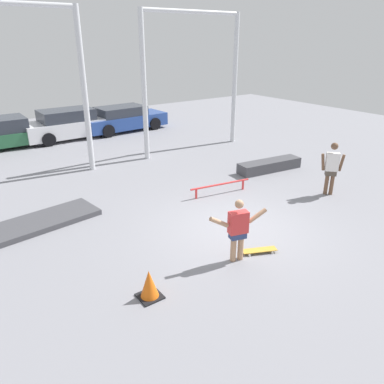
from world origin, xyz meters
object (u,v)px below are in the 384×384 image
parked_car_white (70,124)px  manual_pad (31,225)px  bystander (332,166)px  traffic_cone (149,284)px  parked_car_blue (123,119)px  grind_rail (220,186)px  skateboarder (238,228)px  grind_box (269,166)px  skateboard (259,250)px

parked_car_white → manual_pad: bearing=-116.1°
manual_pad → bystander: 8.86m
bystander → traffic_cone: bystander is taller
parked_car_blue → grind_rail: bearing=-101.4°
skateboarder → manual_pad: size_ratio=0.41×
manual_pad → bystander: (8.24, -3.15, 0.85)m
skateboarder → bystander: (4.91, 1.14, 0.13)m
parked_car_blue → grind_box: bearing=-83.7°
skateboard → bystander: (4.28, 1.22, 0.86)m
grind_box → parked_car_white: 10.08m
parked_car_blue → traffic_cone: bearing=-117.2°
skateboard → grind_rail: bearing=88.9°
manual_pad → parked_car_white: 9.58m
skateboard → grind_box: (4.46, 3.91, 0.13)m
skateboarder → skateboard: bearing=7.8°
skateboard → parked_car_white: parked_car_white is taller
skateboard → parked_car_white: 13.02m
skateboard → grind_box: grind_box is taller
parked_car_white → parked_car_blue: bearing=-1.0°
grind_rail → parked_car_blue: 9.86m
skateboard → traffic_cone: (-2.85, 0.08, 0.22)m
skateboard → parked_car_blue: (2.98, 12.99, 0.57)m
grind_box → skateboarder: bearing=-143.1°
skateboarder → parked_car_white: skateboarder is taller
grind_rail → parked_car_blue: (1.46, 9.75, 0.36)m
skateboarder → bystander: bystander is taller
parked_car_blue → traffic_cone: (-5.84, -12.91, -0.34)m
grind_rail → bystander: bearing=-36.3°
skateboarder → bystander: 5.04m
skateboard → grind_rail: grind_rail is taller
grind_box → parked_car_white: size_ratio=0.57×
grind_box → grind_rail: 3.00m
bystander → skateboard: bearing=60.7°
grind_box → grind_rail: size_ratio=1.23×
skateboarder → traffic_cone: (-2.22, -0.00, -0.50)m
grind_box → manual_pad: size_ratio=0.72×
grind_box → traffic_cone: size_ratio=4.33×
grind_box → manual_pad: (-8.42, 0.47, -0.12)m
parked_car_white → bystander: (4.13, -11.78, 0.24)m
skateboard → parked_car_white: (0.15, 13.01, 0.62)m
manual_pad → bystander: bystander is taller
parked_car_blue → bystander: bearing=-86.6°
parked_car_white → parked_car_blue: 2.84m
grind_rail → traffic_cone: traffic_cone is taller
grind_rail → grind_box: bearing=12.8°
manual_pad → grind_rail: grind_rail is taller
skateboard → bystander: bystander is taller
parked_car_blue → skateboarder: bearing=-108.5°
skateboard → traffic_cone: 2.86m
manual_pad → parked_car_blue: 11.08m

